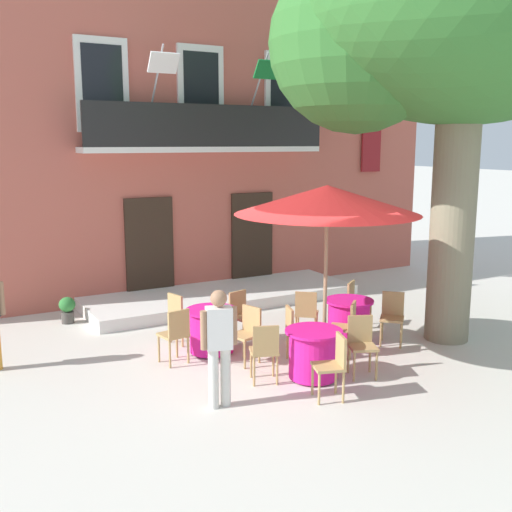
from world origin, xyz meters
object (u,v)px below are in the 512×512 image
(cafe_chair_near_tree_2, at_px, (392,314))
(cafe_chair_front_3, at_px, (176,332))
(cafe_umbrella, at_px, (327,201))
(plane_tree, at_px, (458,26))
(cafe_chair_front_0, at_px, (247,331))
(cafe_chair_near_tree_3, at_px, (356,302))
(pedestrian_mid_plaza, at_px, (219,342))
(cafe_table_middle, at_px, (314,354))
(cafe_chair_middle_3, at_px, (334,362))
(cafe_chair_near_tree_0, at_px, (306,311))
(ground_planter_left, at_px, (67,309))
(cafe_chair_near_tree_1, at_px, (346,325))
(cafe_chair_front_1, at_px, (242,313))
(cafe_chair_middle_2, at_px, (265,349))
(cafe_chair_middle_0, at_px, (361,342))
(cafe_chair_front_2, at_px, (180,314))
(cafe_table_front, at_px, (212,330))
(cafe_table_near_tree, at_px, (349,320))
(cafe_chair_middle_1, at_px, (296,330))

(cafe_chair_near_tree_2, relative_size, cafe_chair_front_3, 1.00)
(cafe_umbrella, bearing_deg, plane_tree, -2.03)
(cafe_chair_front_3, bearing_deg, cafe_chair_front_0, -24.67)
(cafe_chair_near_tree_3, bearing_deg, pedestrian_mid_plaza, -153.58)
(cafe_table_middle, xyz_separation_m, cafe_chair_middle_3, (-0.17, -0.73, 0.14))
(plane_tree, bearing_deg, cafe_chair_near_tree_3, 128.93)
(cafe_chair_near_tree_0, relative_size, cafe_umbrella, 0.31)
(plane_tree, xyz_separation_m, ground_planter_left, (-5.69, 4.26, -5.09))
(cafe_chair_near_tree_1, bearing_deg, cafe_chair_front_1, 129.39)
(plane_tree, height_order, ground_planter_left, plane_tree)
(cafe_chair_middle_2, relative_size, pedestrian_mid_plaza, 0.56)
(ground_planter_left, bearing_deg, cafe_chair_middle_3, -65.92)
(cafe_chair_middle_0, bearing_deg, cafe_chair_front_2, 124.33)
(plane_tree, relative_size, ground_planter_left, 13.97)
(cafe_chair_near_tree_2, bearing_deg, cafe_table_front, 159.86)
(cafe_chair_front_3, bearing_deg, cafe_chair_front_2, 63.77)
(cafe_chair_middle_0, distance_m, pedestrian_mid_plaza, 2.40)
(pedestrian_mid_plaza, bearing_deg, cafe_chair_middle_0, -0.59)
(cafe_chair_near_tree_1, distance_m, cafe_umbrella, 2.14)
(cafe_chair_middle_3, distance_m, ground_planter_left, 5.96)
(cafe_chair_front_1, xyz_separation_m, cafe_umbrella, (0.72, -1.50, 2.08))
(plane_tree, distance_m, cafe_chair_near_tree_2, 4.95)
(cafe_table_middle, distance_m, cafe_umbrella, 2.35)
(ground_planter_left, bearing_deg, cafe_chair_front_3, -71.82)
(cafe_table_middle, bearing_deg, cafe_umbrella, 43.11)
(cafe_chair_front_1, bearing_deg, cafe_table_middle, -85.98)
(cafe_chair_middle_0, bearing_deg, cafe_table_near_tree, 59.13)
(cafe_chair_front_1, relative_size, ground_planter_left, 1.74)
(cafe_chair_near_tree_3, distance_m, cafe_chair_middle_0, 2.34)
(cafe_table_middle, bearing_deg, cafe_chair_middle_1, 78.07)
(cafe_chair_near_tree_3, bearing_deg, cafe_chair_middle_0, -126.20)
(cafe_chair_middle_3, bearing_deg, cafe_table_front, 105.07)
(cafe_chair_near_tree_3, distance_m, cafe_chair_front_1, 2.28)
(cafe_chair_front_0, xyz_separation_m, cafe_chair_front_2, (-0.59, 1.39, 0.00))
(cafe_chair_middle_3, height_order, cafe_chair_front_1, same)
(cafe_chair_front_0, relative_size, cafe_umbrella, 0.31)
(cafe_table_near_tree, distance_m, cafe_chair_near_tree_2, 0.77)
(cafe_chair_middle_2, distance_m, cafe_chair_middle_3, 1.08)
(cafe_chair_near_tree_2, xyz_separation_m, cafe_table_front, (-2.98, 1.09, -0.14))
(cafe_chair_middle_2, relative_size, cafe_chair_front_1, 1.00)
(plane_tree, relative_size, cafe_chair_middle_3, 8.03)
(cafe_table_middle, height_order, cafe_chair_front_3, cafe_chair_front_3)
(cafe_chair_middle_0, bearing_deg, cafe_table_front, 128.06)
(cafe_chair_middle_3, bearing_deg, plane_tree, 19.98)
(cafe_chair_middle_1, distance_m, cafe_chair_middle_3, 1.51)
(cafe_chair_middle_2, relative_size, ground_planter_left, 1.74)
(cafe_chair_near_tree_1, relative_size, cafe_chair_front_3, 1.00)
(cafe_chair_near_tree_2, height_order, cafe_chair_middle_0, same)
(cafe_table_near_tree, xyz_separation_m, cafe_chair_middle_2, (-2.27, -0.96, 0.14))
(cafe_chair_near_tree_3, height_order, pedestrian_mid_plaza, pedestrian_mid_plaza)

